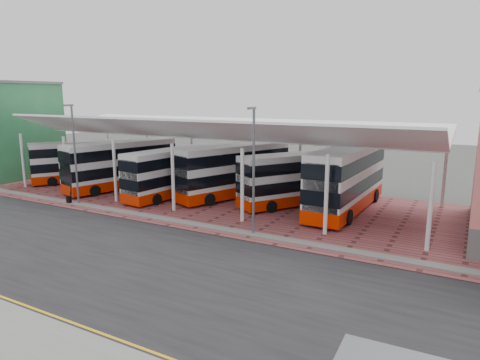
{
  "coord_description": "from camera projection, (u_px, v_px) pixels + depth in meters",
  "views": [
    {
      "loc": [
        13.87,
        -16.9,
        8.73
      ],
      "look_at": [
        -0.35,
        8.81,
        2.92
      ],
      "focal_mm": 32.0,
      "sensor_mm": 36.0,
      "label": 1
    }
  ],
  "objects": [
    {
      "name": "shop_green",
      "position": [
        6.0,
        130.0,
        45.46
      ],
      "size": [
        6.4,
        10.2,
        10.22
      ],
      "color": "#2D7042",
      "rests_on": "ground"
    },
    {
      "name": "forecourt",
      "position": [
        293.0,
        210.0,
        32.99
      ],
      "size": [
        72.0,
        16.0,
        0.06
      ],
      "primitive_type": "cube",
      "color": "brown",
      "rests_on": "ground"
    },
    {
      "name": "yellow_line_far",
      "position": [
        60.0,
        318.0,
        17.03
      ],
      "size": [
        120.0,
        0.12,
        0.01
      ],
      "primitive_type": "cube",
      "color": "gold",
      "rests_on": "road"
    },
    {
      "name": "yellow_line_near",
      "position": [
        53.0,
        321.0,
        16.77
      ],
      "size": [
        120.0,
        0.12,
        0.01
      ],
      "primitive_type": "cube",
      "color": "gold",
      "rests_on": "road"
    },
    {
      "name": "bus_3",
      "position": [
        233.0,
        171.0,
        36.98
      ],
      "size": [
        6.28,
        11.18,
        4.53
      ],
      "rotation": [
        0.0,
        0.0,
        -0.36
      ],
      "color": "silver",
      "rests_on": "forecourt"
    },
    {
      "name": "bus_1",
      "position": [
        121.0,
        165.0,
        40.34
      ],
      "size": [
        5.27,
        11.12,
        4.47
      ],
      "rotation": [
        0.0,
        0.0,
        -0.27
      ],
      "color": "silver",
      "rests_on": "forecourt"
    },
    {
      "name": "bus_2",
      "position": [
        174.0,
        173.0,
        37.36
      ],
      "size": [
        3.57,
        10.29,
        4.15
      ],
      "rotation": [
        0.0,
        0.0,
        -0.13
      ],
      "color": "silver",
      "rests_on": "forecourt"
    },
    {
      "name": "bus_0",
      "position": [
        83.0,
        161.0,
        43.81
      ],
      "size": [
        7.25,
        9.67,
        4.11
      ],
      "rotation": [
        0.0,
        0.0,
        -0.56
      ],
      "color": "silver",
      "rests_on": "forecourt"
    },
    {
      "name": "bus_4",
      "position": [
        297.0,
        179.0,
        34.37
      ],
      "size": [
        7.38,
        9.75,
        4.16
      ],
      "rotation": [
        0.0,
        0.0,
        -0.57
      ],
      "color": "silver",
      "rests_on": "forecourt"
    },
    {
      "name": "road",
      "position": [
        154.0,
        269.0,
        21.92
      ],
      "size": [
        120.0,
        14.0,
        0.02
      ],
      "primitive_type": "cube",
      "color": "black",
      "rests_on": "ground"
    },
    {
      "name": "canopy",
      "position": [
        211.0,
        131.0,
        36.47
      ],
      "size": [
        37.0,
        11.63,
        7.07
      ],
      "color": "silver",
      "rests_on": "ground"
    },
    {
      "name": "north_kerb",
      "position": [
        225.0,
        230.0,
        28.09
      ],
      "size": [
        120.0,
        0.8,
        0.14
      ],
      "primitive_type": "cube",
      "color": "slate",
      "rests_on": "ground"
    },
    {
      "name": "ground",
      "position": [
        166.0,
        262.0,
        22.79
      ],
      "size": [
        140.0,
        140.0,
        0.0
      ],
      "primitive_type": "plane",
      "color": "#41433F"
    },
    {
      "name": "lamp_east",
      "position": [
        253.0,
        168.0,
        26.38
      ],
      "size": [
        0.16,
        0.9,
        8.07
      ],
      "color": "#5A5C62",
      "rests_on": "ground"
    },
    {
      "name": "pedestrian",
      "position": [
        72.0,
        189.0,
        36.37
      ],
      "size": [
        0.57,
        0.73,
        1.75
      ],
      "primitive_type": "imported",
      "rotation": [
        0.0,
        0.0,
        1.84
      ],
      "color": "black",
      "rests_on": "forecourt"
    },
    {
      "name": "sidewalk",
      "position": [
        4.0,
        346.0,
        15.05
      ],
      "size": [
        120.0,
        4.0,
        0.14
      ],
      "primitive_type": "cube",
      "color": "slate",
      "rests_on": "ground"
    },
    {
      "name": "bus_5",
      "position": [
        347.0,
        179.0,
        32.55
      ],
      "size": [
        3.24,
        11.93,
        4.88
      ],
      "rotation": [
        0.0,
        0.0,
        -0.03
      ],
      "color": "silver",
      "rests_on": "forecourt"
    },
    {
      "name": "lamp_west",
      "position": [
        75.0,
        152.0,
        33.97
      ],
      "size": [
        0.16,
        0.9,
        8.07
      ],
      "color": "#5A5C62",
      "rests_on": "ground"
    },
    {
      "name": "suitcase",
      "position": [
        69.0,
        200.0,
        34.88
      ],
      "size": [
        0.36,
        0.26,
        0.62
      ],
      "primitive_type": "cube",
      "color": "black",
      "rests_on": "forecourt"
    }
  ]
}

